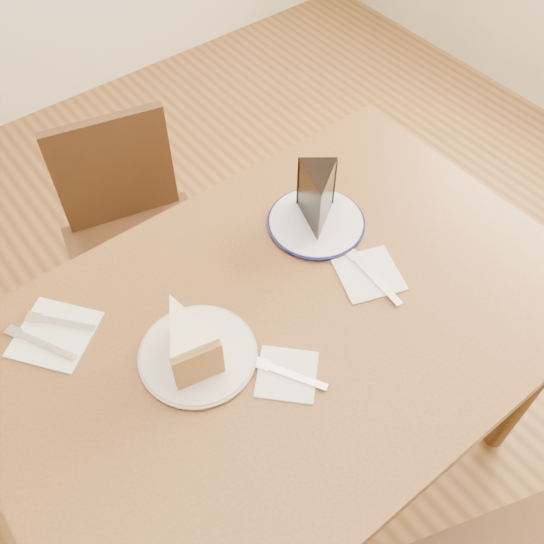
{
  "coord_description": "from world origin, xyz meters",
  "views": [
    {
      "loc": [
        -0.44,
        -0.51,
        1.75
      ],
      "look_at": [
        0.02,
        0.08,
        0.8
      ],
      "focal_mm": 40.0,
      "sensor_mm": 36.0,
      "label": 1
    }
  ],
  "objects": [
    {
      "name": "ground",
      "position": [
        0.0,
        0.0,
        0.0
      ],
      "size": [
        4.0,
        4.0,
        0.0
      ],
      "primitive_type": "plane",
      "color": "#4A2C13",
      "rests_on": "ground"
    },
    {
      "name": "table",
      "position": [
        0.0,
        0.0,
        0.65
      ],
      "size": [
        1.2,
        0.8,
        0.75
      ],
      "color": "#4B2B14",
      "rests_on": "ground"
    },
    {
      "name": "chair_far",
      "position": [
        -0.04,
        0.63,
        0.43
      ],
      "size": [
        0.47,
        0.47,
        0.78
      ],
      "rotation": [
        0.0,
        0.0,
        2.9
      ],
      "color": "black",
      "rests_on": "ground"
    },
    {
      "name": "plate_cream",
      "position": [
        -0.19,
        0.04,
        0.76
      ],
      "size": [
        0.21,
        0.21,
        0.01
      ],
      "primitive_type": "cylinder",
      "color": "silver",
      "rests_on": "table"
    },
    {
      "name": "plate_navy",
      "position": [
        0.2,
        0.16,
        0.76
      ],
      "size": [
        0.21,
        0.21,
        0.01
      ],
      "primitive_type": "cylinder",
      "color": "white",
      "rests_on": "table"
    },
    {
      "name": "carrot_cake",
      "position": [
        -0.2,
        0.05,
        0.81
      ],
      "size": [
        0.11,
        0.14,
        0.09
      ],
      "primitive_type": null,
      "rotation": [
        0.0,
        0.0,
        -0.21
      ],
      "color": "beige",
      "rests_on": "plate_cream"
    },
    {
      "name": "chocolate_cake",
      "position": [
        0.2,
        0.16,
        0.82
      ],
      "size": [
        0.13,
        0.14,
        0.12
      ],
      "primitive_type": null,
      "rotation": [
        0.0,
        0.0,
        2.49
      ],
      "color": "black",
      "rests_on": "plate_navy"
    },
    {
      "name": "napkin_cream",
      "position": [
        -0.08,
        -0.1,
        0.75
      ],
      "size": [
        0.15,
        0.15,
        0.0
      ],
      "primitive_type": "cube",
      "rotation": [
        0.0,
        0.0,
        0.77
      ],
      "color": "white",
      "rests_on": "table"
    },
    {
      "name": "napkin_navy",
      "position": [
        0.2,
        -0.02,
        0.75
      ],
      "size": [
        0.16,
        0.16,
        0.0
      ],
      "primitive_type": "cube",
      "rotation": [
        0.0,
        0.0,
        -0.35
      ],
      "color": "white",
      "rests_on": "table"
    },
    {
      "name": "napkin_spare",
      "position": [
        -0.39,
        0.25,
        0.75
      ],
      "size": [
        0.2,
        0.2,
        0.0
      ],
      "primitive_type": "cube",
      "rotation": [
        0.0,
        0.0,
        0.64
      ],
      "color": "white",
      "rests_on": "table"
    },
    {
      "name": "fork_cream",
      "position": [
        -0.08,
        -0.11,
        0.76
      ],
      "size": [
        0.08,
        0.13,
        0.0
      ],
      "primitive_type": "cube",
      "rotation": [
        0.0,
        0.0,
        0.52
      ],
      "color": "white",
      "rests_on": "napkin_cream"
    },
    {
      "name": "knife_navy",
      "position": [
        0.2,
        -0.03,
        0.76
      ],
      "size": [
        0.03,
        0.17,
        0.0
      ],
      "primitive_type": "cube",
      "rotation": [
        0.0,
        0.0,
        -0.09
      ],
      "color": "silver",
      "rests_on": "napkin_navy"
    },
    {
      "name": "fork_spare",
      "position": [
        -0.36,
        0.26,
        0.76
      ],
      "size": [
        0.1,
        0.12,
        0.0
      ],
      "primitive_type": "cube",
      "rotation": [
        0.0,
        0.0,
        0.69
      ],
      "color": "silver",
      "rests_on": "napkin_spare"
    },
    {
      "name": "knife_spare",
      "position": [
        -0.42,
        0.24,
        0.76
      ],
      "size": [
        0.09,
        0.15,
        0.0
      ],
      "primitive_type": "cube",
      "rotation": [
        0.0,
        0.0,
        0.48
      ],
      "color": "silver",
      "rests_on": "napkin_spare"
    }
  ]
}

